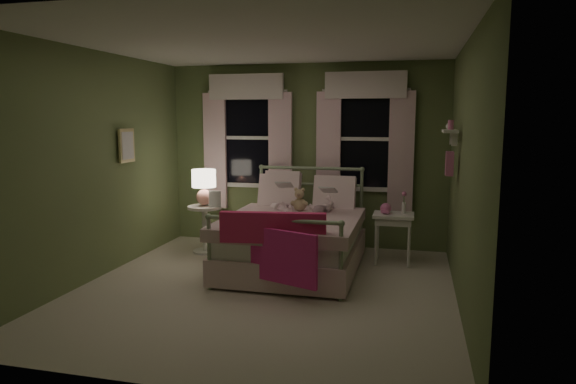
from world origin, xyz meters
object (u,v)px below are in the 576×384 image
(bed, at_px, (294,238))
(nightstand_right, at_px, (393,221))
(child_left, at_px, (281,186))
(child_right, at_px, (324,188))
(teddy_bear, at_px, (300,201))
(nightstand_left, at_px, (205,223))
(table_lamp, at_px, (204,184))

(bed, relative_size, nightstand_right, 3.18)
(bed, height_order, child_left, child_left)
(child_right, height_order, teddy_bear, child_right)
(nightstand_left, bearing_deg, child_left, -0.06)
(child_left, distance_m, nightstand_right, 1.50)
(table_lamp, bearing_deg, child_right, -0.04)
(child_right, relative_size, nightstand_left, 1.17)
(table_lamp, bearing_deg, nightstand_left, 180.00)
(table_lamp, bearing_deg, nightstand_right, 1.11)
(child_right, xyz_separation_m, nightstand_left, (-1.65, 0.00, -0.53))
(table_lamp, bearing_deg, bed, -17.68)
(teddy_bear, bearing_deg, nightstand_right, 10.17)
(table_lamp, bearing_deg, teddy_bear, -6.66)
(nightstand_right, bearing_deg, bed, -157.55)
(child_right, distance_m, nightstand_right, 0.97)
(child_left, distance_m, table_lamp, 1.09)
(child_left, xyz_separation_m, child_right, (0.56, 0.00, -0.01))
(nightstand_left, bearing_deg, nightstand_right, 1.11)
(nightstand_left, bearing_deg, bed, -17.68)
(child_right, bearing_deg, nightstand_right, -171.56)
(child_left, xyz_separation_m, nightstand_left, (-1.09, 0.00, -0.55))
(child_right, xyz_separation_m, table_lamp, (-1.65, 0.00, 0.00))
(bed, distance_m, table_lamp, 1.54)
(child_right, xyz_separation_m, nightstand_right, (0.88, 0.05, -0.40))
(child_left, bearing_deg, nightstand_right, 155.93)
(nightstand_left, relative_size, table_lamp, 1.33)
(teddy_bear, relative_size, nightstand_left, 0.47)
(child_left, xyz_separation_m, nightstand_right, (1.44, 0.05, -0.42))
(nightstand_left, bearing_deg, teddy_bear, -6.66)
(nightstand_left, xyz_separation_m, table_lamp, (0.00, 0.00, 0.54))
(teddy_bear, bearing_deg, bed, -91.15)
(child_left, relative_size, child_right, 1.04)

